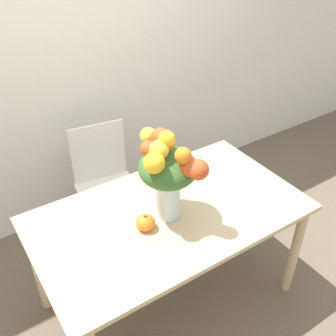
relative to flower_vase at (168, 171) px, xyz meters
The scene contains 6 objects.
ground_plane 1.06m from the flower_vase, 43.88° to the left, with size 12.00×12.00×0.00m, color brown.
wall_back 1.26m from the flower_vase, 88.94° to the left, with size 8.00×0.06×2.70m.
dining_table 0.40m from the flower_vase, 43.88° to the left, with size 1.53×0.88×0.75m.
flower_vase is the anchor object (origin of this frame).
pumpkin 0.31m from the flower_vase, behind, with size 0.10×0.10×0.10m.
dining_chair_near_window 0.98m from the flower_vase, 91.78° to the left, with size 0.48×0.48×0.91m.
Camera 1 is at (-0.93, -1.40, 2.22)m, focal length 42.00 mm.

